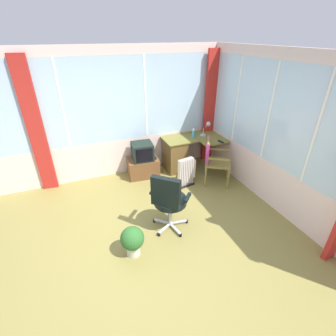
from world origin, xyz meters
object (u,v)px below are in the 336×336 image
(desk_lamp, at_px, (208,127))
(spray_bottle, at_px, (193,133))
(wooden_armchair, at_px, (212,156))
(tv_remote, at_px, (221,142))
(potted_plant, at_px, (132,240))
(desk, at_px, (177,153))
(office_chair, at_px, (169,199))
(space_heater, at_px, (187,172))
(tv_on_stand, at_px, (143,162))

(desk_lamp, bearing_deg, spray_bottle, 172.48)
(wooden_armchair, bearing_deg, tv_remote, 36.77)
(tv_remote, height_order, potted_plant, tv_remote)
(desk, height_order, potted_plant, desk)
(tv_remote, bearing_deg, office_chair, -152.71)
(desk_lamp, xyz_separation_m, space_heater, (-0.79, -0.62, -0.63))
(desk, distance_m, wooden_armchair, 0.89)
(wooden_armchair, bearing_deg, office_chair, -143.83)
(potted_plant, bearing_deg, space_heater, 41.95)
(desk_lamp, bearing_deg, space_heater, -141.98)
(space_heater, bearing_deg, desk, 81.71)
(office_chair, bearing_deg, desk_lamp, 45.93)
(desk, height_order, office_chair, office_chair)
(tv_on_stand, height_order, space_heater, tv_on_stand)
(space_heater, bearing_deg, tv_on_stand, 134.79)
(tv_on_stand, distance_m, potted_plant, 2.17)
(spray_bottle, height_order, potted_plant, spray_bottle)
(desk_lamp, xyz_separation_m, potted_plant, (-2.27, -1.95, -0.67))
(tv_remote, xyz_separation_m, spray_bottle, (-0.40, 0.47, 0.09))
(spray_bottle, height_order, space_heater, spray_bottle)
(spray_bottle, xyz_separation_m, tv_on_stand, (-1.16, 0.03, -0.50))
(tv_remote, distance_m, space_heater, 0.99)
(desk_lamp, height_order, tv_on_stand, desk_lamp)
(wooden_armchair, distance_m, space_heater, 0.59)
(desk, relative_size, tv_remote, 8.42)
(spray_bottle, bearing_deg, desk, 176.92)
(desk, distance_m, office_chair, 1.99)
(desk_lamp, height_order, space_heater, desk_lamp)
(office_chair, relative_size, space_heater, 1.69)
(tv_remote, relative_size, space_heater, 0.25)
(desk_lamp, height_order, spray_bottle, desk_lamp)
(wooden_armchair, height_order, space_heater, wooden_armchair)
(desk_lamp, distance_m, wooden_armchair, 0.83)
(desk, relative_size, tv_on_stand, 1.67)
(tv_remote, distance_m, potted_plant, 2.84)
(desk, distance_m, tv_on_stand, 0.79)
(spray_bottle, bearing_deg, wooden_armchair, -86.58)
(desk, relative_size, space_heater, 2.12)
(desk, bearing_deg, potted_plant, -128.11)
(desk, height_order, space_heater, desk)
(tv_remote, height_order, spray_bottle, spray_bottle)
(spray_bottle, bearing_deg, office_chair, -127.03)
(office_chair, height_order, space_heater, office_chair)
(tv_on_stand, bearing_deg, potted_plant, -111.27)
(tv_on_stand, relative_size, potted_plant, 1.66)
(spray_bottle, height_order, office_chair, office_chair)
(desk, distance_m, spray_bottle, 0.57)
(office_chair, bearing_deg, spray_bottle, 52.97)
(potted_plant, bearing_deg, desk_lamp, 40.63)
(tv_on_stand, bearing_deg, desk_lamp, -2.93)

